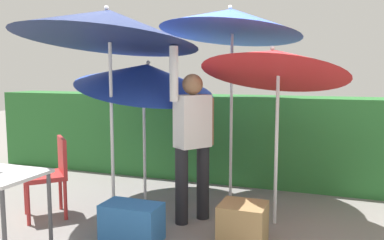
{
  "coord_description": "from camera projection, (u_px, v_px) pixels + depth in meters",
  "views": [
    {
      "loc": [
        1.47,
        -3.72,
        1.61
      ],
      "look_at": [
        0.0,
        0.3,
        1.1
      ],
      "focal_mm": 37.05,
      "sensor_mm": 36.0,
      "label": 1
    }
  ],
  "objects": [
    {
      "name": "umbrella_navy",
      "position": [
        146.0,
        76.0,
        4.89
      ],
      "size": [
        1.79,
        1.75,
        1.99
      ],
      "color": "silver",
      "rests_on": "ground_plane"
    },
    {
      "name": "person_vendor",
      "position": [
        192.0,
        136.0,
        4.23
      ],
      "size": [
        0.39,
        0.5,
        1.88
      ],
      "color": "black",
      "rests_on": "ground_plane"
    },
    {
      "name": "umbrella_rainbow",
      "position": [
        275.0,
        63.0,
        4.08
      ],
      "size": [
        1.54,
        1.53,
        2.08
      ],
      "color": "silver",
      "rests_on": "ground_plane"
    },
    {
      "name": "hedge_row",
      "position": [
        231.0,
        138.0,
        5.96
      ],
      "size": [
        8.0,
        0.7,
        1.27
      ],
      "primitive_type": "cube",
      "color": "#2D7033",
      "rests_on": "ground_plane"
    },
    {
      "name": "crate_cardboard",
      "position": [
        243.0,
        224.0,
        3.73
      ],
      "size": [
        0.43,
        0.39,
        0.39
      ],
      "primitive_type": "cube",
      "color": "#9E7A4C",
      "rests_on": "ground_plane"
    },
    {
      "name": "umbrella_orange",
      "position": [
        108.0,
        26.0,
        4.18
      ],
      "size": [
        1.97,
        1.98,
        2.43
      ],
      "color": "silver",
      "rests_on": "ground_plane"
    },
    {
      "name": "ground_plane",
      "position": [
        182.0,
        227.0,
        4.16
      ],
      "size": [
        24.0,
        24.0,
        0.0
      ],
      "primitive_type": "plane",
      "color": "gray"
    },
    {
      "name": "umbrella_yellow",
      "position": [
        231.0,
        22.0,
        4.82
      ],
      "size": [
        1.77,
        1.76,
        2.53
      ],
      "color": "silver",
      "rests_on": "ground_plane"
    },
    {
      "name": "cooler_box",
      "position": [
        132.0,
        222.0,
        3.81
      ],
      "size": [
        0.57,
        0.32,
        0.36
      ],
      "primitive_type": "cube",
      "color": "#2D6BB7",
      "rests_on": "ground_plane"
    },
    {
      "name": "chair_plastic",
      "position": [
        51.0,
        172.0,
        4.43
      ],
      "size": [
        0.62,
        0.62,
        0.89
      ],
      "color": "#B72D2D",
      "rests_on": "ground_plane"
    }
  ]
}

